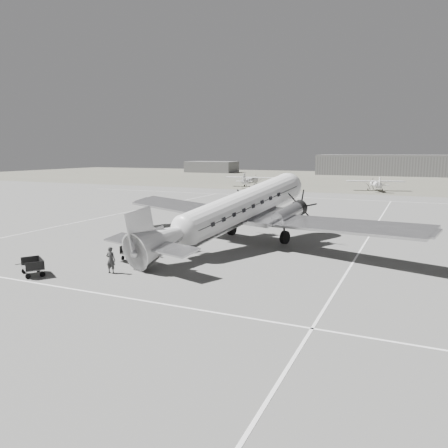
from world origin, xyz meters
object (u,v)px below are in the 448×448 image
Objects in this scene: shed_secondary at (212,167)px; light_plane_right at (376,185)px; baggage_cart_far at (33,267)px; hangar_main at (384,165)px; ramp_agent at (147,246)px; ground_crew at (111,260)px; baggage_cart_near at (134,252)px; light_plane_left at (251,181)px; dc3_airliner at (234,213)px; passenger at (166,242)px.

light_plane_right is (63.04, -56.77, -0.86)m from shed_secondary.
light_plane_right is at bearing 111.93° from baggage_cart_far.
ramp_agent is (-7.12, -125.79, -2.49)m from hangar_main.
light_plane_right is at bearing -87.18° from hangar_main.
light_plane_right is 6.42× the size of ground_crew.
light_plane_left is at bearing 95.10° from baggage_cart_near.
dc3_airliner is at bearing -109.64° from light_plane_right.
ramp_agent is at bearing -92.97° from ground_crew.
shed_secondary is 130.42m from passenger.
light_plane_left is (37.30, -57.85, -0.77)m from shed_secondary.
baggage_cart_near is (15.25, -64.04, -0.72)m from light_plane_left.
light_plane_right reaches higher than baggage_cart_far.
light_plane_left is at bearing 132.61° from baggage_cart_far.
ground_crew reaches higher than passenger.
light_plane_left is 6.57× the size of baggage_cart_near.
light_plane_left is 65.83m from baggage_cart_near.
baggage_cart_near is 3.08m from passenger.
ground_crew is 1.06× the size of ramp_agent.
hangar_main is 2.33× the size of shed_secondary.
passenger is at bearing -93.03° from hangar_main.
hangar_main is 124.16m from passenger.
light_plane_right is 64.82m from ramp_agent.
light_plane_left reaches higher than ramp_agent.
passenger is at bearing -112.98° from light_plane_right.
baggage_cart_far is (49.16, -127.82, -1.48)m from shed_secondary.
baggage_cart_far is 1.08× the size of ground_crew.
passenger reaches higher than baggage_cart_far.
dc3_airliner reaches higher than baggage_cart_near.
dc3_airliner is (-2.51, -120.19, -0.50)m from hangar_main.
shed_secondary is 84.84m from light_plane_right.
shed_secondary is at bearing -75.27° from ground_crew.
shed_secondary reaches higher than passenger.
light_plane_left is (-20.20, 57.33, -1.57)m from dc3_airliner.
baggage_cart_near is 3.65m from ground_crew.
ramp_agent is at bearing -79.70° from light_plane_left.
passenger is at bearing 64.55° from baggage_cart_near.
shed_secondary is at bearing 123.78° from light_plane_right.
light_plane_right is at bearing -17.42° from ramp_agent.
dc3_airliner is (57.49, -115.19, 0.80)m from shed_secondary.
dc3_airliner is 19.07× the size of passenger.
dc3_airliner is 5.89m from passenger.
light_plane_left is at bearing 34.37° from passenger.
dc3_airliner is 60.81m from light_plane_left.
baggage_cart_far is 4.80m from ground_crew.
light_plane_left is 63.21m from passenger.
shed_secondary is at bearing 15.24° from ramp_agent.
passenger is (4.29, 8.86, 0.25)m from baggage_cart_far.
ground_crew reaches higher than baggage_cart_near.
light_plane_left reaches higher than baggage_cart_far.
baggage_cart_near is at bearing -93.36° from hangar_main.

